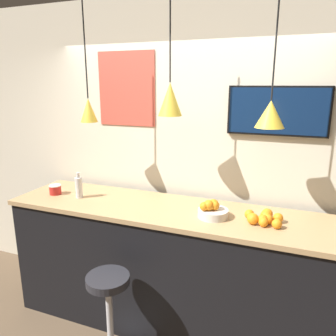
% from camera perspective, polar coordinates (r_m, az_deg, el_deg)
% --- Properties ---
extents(back_wall, '(8.00, 0.06, 2.90)m').
position_cam_1_polar(back_wall, '(3.10, 3.08, 1.65)').
color(back_wall, beige).
rests_on(back_wall, ground_plane).
extents(service_counter, '(2.82, 0.70, 1.12)m').
position_cam_1_polar(service_counter, '(3.03, -0.00, -16.87)').
color(service_counter, black).
rests_on(service_counter, ground_plane).
extents(bar_stool, '(0.40, 0.40, 0.77)m').
position_cam_1_polar(bar_stool, '(2.73, -10.18, -23.03)').
color(bar_stool, '#B7B7BC').
rests_on(bar_stool, ground_plane).
extents(fruit_bowl, '(0.24, 0.24, 0.15)m').
position_cam_1_polar(fruit_bowl, '(2.60, 7.71, -7.28)').
color(fruit_bowl, beige).
rests_on(fruit_bowl, service_counter).
extents(orange_pile, '(0.29, 0.24, 0.09)m').
position_cam_1_polar(orange_pile, '(2.59, 16.43, -8.35)').
color(orange_pile, orange).
rests_on(orange_pile, service_counter).
extents(juice_bottle, '(0.07, 0.07, 0.24)m').
position_cam_1_polar(juice_bottle, '(3.10, -15.26, -3.23)').
color(juice_bottle, silver).
rests_on(juice_bottle, service_counter).
extents(spread_jar, '(0.11, 0.11, 0.09)m').
position_cam_1_polar(spread_jar, '(3.28, -19.04, -3.57)').
color(spread_jar, red).
rests_on(spread_jar, service_counter).
extents(pendant_lamp_left, '(0.15, 0.15, 0.99)m').
position_cam_1_polar(pendant_lamp_left, '(3.00, -13.67, 9.93)').
color(pendant_lamp_left, black).
extents(pendant_lamp_middle, '(0.19, 0.19, 0.91)m').
position_cam_1_polar(pendant_lamp_middle, '(2.63, 0.36, 11.95)').
color(pendant_lamp_middle, black).
extents(pendant_lamp_right, '(0.21, 0.21, 0.97)m').
position_cam_1_polar(pendant_lamp_right, '(2.47, 17.40, 9.07)').
color(pendant_lamp_right, black).
extents(mounted_tv, '(0.80, 0.04, 0.40)m').
position_cam_1_polar(mounted_tv, '(2.83, 18.52, 9.39)').
color(mounted_tv, black).
extents(wall_poster, '(0.59, 0.01, 0.69)m').
position_cam_1_polar(wall_poster, '(3.22, -7.27, 13.49)').
color(wall_poster, '#C64C3D').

